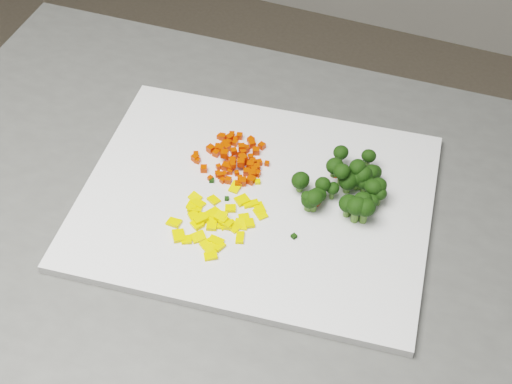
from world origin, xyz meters
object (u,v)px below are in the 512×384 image
at_px(pepper_pile, 219,216).
at_px(broccoli_pile, 342,179).
at_px(cutting_board, 256,200).
at_px(counter_block, 241,375).
at_px(carrot_pile, 231,154).

height_order(pepper_pile, broccoli_pile, broccoli_pile).
relative_size(cutting_board, pepper_pile, 3.88).
distance_m(counter_block, broccoli_pile, 0.51).
distance_m(counter_block, pepper_pile, 0.47).
xyz_separation_m(cutting_board, broccoli_pile, (0.10, 0.05, 0.03)).
xyz_separation_m(pepper_pile, broccoli_pile, (0.13, 0.10, 0.02)).
height_order(carrot_pile, pepper_pile, carrot_pile).
distance_m(counter_block, cutting_board, 0.46).
relative_size(cutting_board, carrot_pile, 4.50).
xyz_separation_m(counter_block, pepper_pile, (-0.01, -0.04, 0.47)).
relative_size(carrot_pile, pepper_pile, 0.86).
bearing_deg(pepper_pile, cutting_board, 61.82).
bearing_deg(pepper_pile, carrot_pile, 104.94).
bearing_deg(counter_block, cutting_board, 40.36).
bearing_deg(pepper_pile, counter_block, 78.09).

